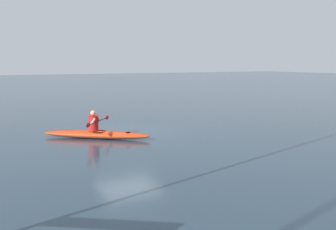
# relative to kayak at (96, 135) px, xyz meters

# --- Properties ---
(ground_plane) EXTENTS (160.00, 160.00, 0.00)m
(ground_plane) POSITION_rel_kayak_xyz_m (-1.67, -0.82, -0.15)
(ground_plane) COLOR #283D4C
(kayak) EXTENTS (3.69, 3.16, 0.30)m
(kayak) POSITION_rel_kayak_xyz_m (0.00, 0.00, 0.00)
(kayak) COLOR red
(kayak) RESTS_ON ground
(kayaker) EXTENTS (1.56, 1.91, 0.79)m
(kayaker) POSITION_rel_kayak_xyz_m (0.06, -0.05, 0.48)
(kayaker) COLOR red
(kayaker) RESTS_ON kayak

